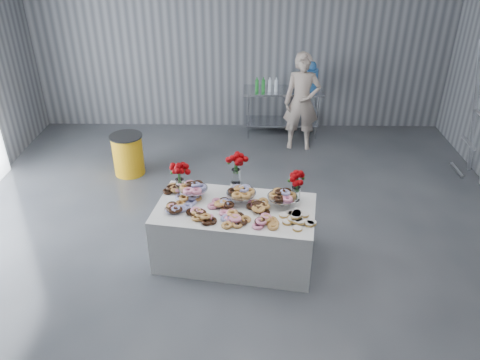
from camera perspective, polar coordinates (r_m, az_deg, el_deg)
The scene contains 16 objects.
ground at distance 5.87m, azimuth -0.58°, elevation -10.75°, with size 9.00×9.00×0.00m, color #35383D.
room_walls at distance 4.70m, azimuth -4.18°, elevation 15.19°, with size 8.04×9.04×4.02m.
display_table at distance 5.82m, azimuth -0.59°, elevation -6.49°, with size 1.90×1.00×0.75m, color white.
prep_table at distance 9.16m, azimuth 5.19°, elevation 9.25°, with size 1.50×0.60×0.90m.
donut_mounds at distance 5.54m, azimuth -0.63°, elevation -3.29°, with size 1.80×0.80×0.09m, color #BC8844, non-canonical shape.
cake_stand_left at distance 5.76m, azimuth -5.74°, elevation -0.90°, with size 0.36×0.36×0.17m.
cake_stand_mid at distance 5.65m, azimuth 0.15°, elevation -1.43°, with size 0.36×0.36×0.17m.
cake_stand_right at distance 5.60m, azimuth 5.21°, elevation -1.88°, with size 0.36×0.36×0.17m.
danish_pile at distance 5.38m, azimuth 6.99°, elevation -4.49°, with size 0.48×0.48×0.11m, color silver, non-canonical shape.
bouquet_left at distance 5.82m, azimuth -7.47°, elevation 1.10°, with size 0.26×0.26×0.42m.
bouquet_right at distance 5.64m, azimuth 6.93°, elevation 0.13°, with size 0.26×0.26×0.42m.
bouquet_center at distance 5.71m, azimuth -0.50°, elevation 1.73°, with size 0.26×0.26×0.57m.
water_jug at distance 9.04m, azimuth 8.58°, elevation 12.32°, with size 0.28×0.28×0.55m.
drink_bottles at distance 8.91m, azimuth 3.25°, elevation 11.57°, with size 0.54×0.08×0.27m, color #268C33, non-canonical shape.
person at distance 8.52m, azimuth 7.55°, elevation 9.39°, with size 0.64×0.42×1.76m, color #CC8C93.
trash_barrel at distance 7.95m, azimuth -13.49°, elevation 3.04°, with size 0.54×0.54×0.69m.
Camera 1 is at (0.14, -4.46, 3.82)m, focal length 35.00 mm.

